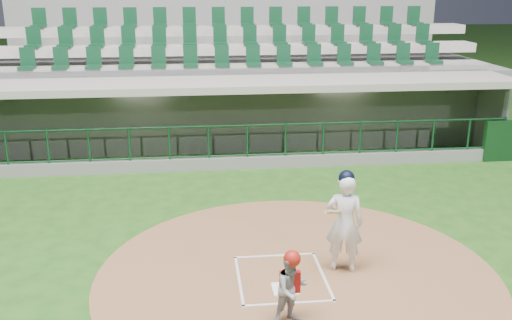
{
  "coord_description": "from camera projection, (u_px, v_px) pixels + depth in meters",
  "views": [
    {
      "loc": [
        -1.44,
        -9.2,
        5.01
      ],
      "look_at": [
        -0.13,
        2.6,
        1.3
      ],
      "focal_mm": 40.0,
      "sensor_mm": 36.0,
      "label": 1
    }
  ],
  "objects": [
    {
      "name": "ground",
      "position": [
        279.0,
        270.0,
        10.37
      ],
      "size": [
        120.0,
        120.0,
        0.0
      ],
      "primitive_type": "plane",
      "color": "#1F4814",
      "rests_on": "ground"
    },
    {
      "name": "dirt_circle",
      "position": [
        297.0,
        274.0,
        10.21
      ],
      "size": [
        7.2,
        7.2,
        0.01
      ],
      "primitive_type": "cylinder",
      "color": "brown",
      "rests_on": "ground"
    },
    {
      "name": "home_plate",
      "position": [
        285.0,
        289.0,
        9.7
      ],
      "size": [
        0.43,
        0.43,
        0.02
      ],
      "primitive_type": "cube",
      "color": "white",
      "rests_on": "dirt_circle"
    },
    {
      "name": "batter_box_chalk",
      "position": [
        281.0,
        277.0,
        10.08
      ],
      "size": [
        1.55,
        1.8,
        0.01
      ],
      "color": "silver",
      "rests_on": "ground"
    },
    {
      "name": "dugout_structure",
      "position": [
        244.0,
        120.0,
        17.52
      ],
      "size": [
        16.4,
        3.7,
        3.0
      ],
      "color": "slate",
      "rests_on": "ground"
    },
    {
      "name": "seating_deck",
      "position": [
        234.0,
        87.0,
        20.29
      ],
      "size": [
        17.0,
        6.72,
        5.15
      ],
      "color": "slate",
      "rests_on": "ground"
    },
    {
      "name": "batter",
      "position": [
        344.0,
        221.0,
        10.1
      ],
      "size": [
        0.92,
        0.95,
        1.9
      ],
      "color": "white",
      "rests_on": "dirt_circle"
    },
    {
      "name": "catcher",
      "position": [
        291.0,
        287.0,
        8.6
      ],
      "size": [
        0.67,
        0.61,
        1.21
      ],
      "color": "gray",
      "rests_on": "dirt_circle"
    }
  ]
}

